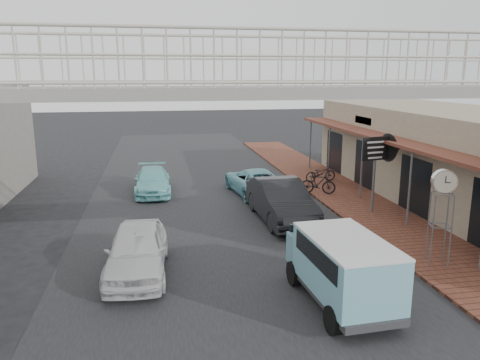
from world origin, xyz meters
name	(u,v)px	position (x,y,z in m)	size (l,w,h in m)	color
ground	(224,250)	(0.00, 0.00, 0.00)	(120.00, 120.00, 0.00)	black
road_strip	(224,250)	(0.00, 0.00, 0.01)	(10.00, 60.00, 0.01)	black
sidewalk	(372,212)	(6.50, 3.00, 0.05)	(3.00, 40.00, 0.10)	brown
shophouse_row	(460,157)	(10.97, 4.00, 2.01)	(7.20, 18.00, 4.00)	gray
footbridge	(249,181)	(0.00, -4.00, 3.18)	(16.40, 2.40, 6.34)	gray
white_hatchback	(137,250)	(-2.65, -1.31, 0.69)	(1.64, 4.07, 1.39)	silver
dark_sedan	(281,201)	(2.61, 2.74, 0.78)	(1.66, 4.76, 1.57)	black
angkot_curb	(255,181)	(2.50, 7.01, 0.61)	(2.01, 4.35, 1.21)	#75BFCC
angkot_far	(152,181)	(-2.23, 7.99, 0.58)	(1.63, 4.01, 1.16)	#75C9CB
angkot_van	(342,262)	(2.26, -4.09, 1.12)	(1.83, 3.69, 1.77)	black
motorcycle_near	(320,173)	(6.27, 8.41, 0.54)	(0.58, 1.67, 0.88)	black
motorcycle_far	(318,183)	(5.30, 6.08, 0.58)	(0.45, 1.61, 0.97)	black
street_clock	(444,186)	(5.92, -2.38, 2.42)	(0.72, 0.68, 2.80)	#59595B
arrow_sign	(392,148)	(7.22, 3.04, 2.63)	(1.88, 1.23, 3.13)	#59595B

